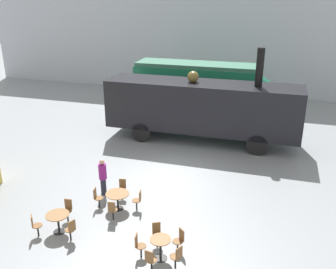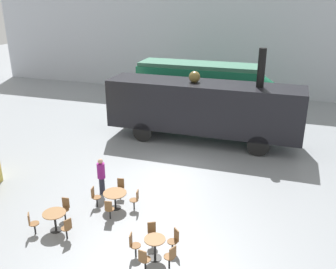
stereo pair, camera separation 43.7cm
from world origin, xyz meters
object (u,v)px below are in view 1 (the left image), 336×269
Objects in this scene: streamlined_locomotive at (206,86)px; cafe_table_far at (58,218)px; visitor_person at (103,176)px; cafe_table_mid at (160,244)px; cafe_chair_0 at (122,187)px; steam_locomotive at (202,106)px; cafe_table_near at (117,196)px.

cafe_table_far is at bearing -100.10° from streamlined_locomotive.
streamlined_locomotive is at bearing 79.14° from visitor_person.
streamlined_locomotive is 6.03× the size of visitor_person.
streamlined_locomotive reaches higher than cafe_table_far.
cafe_chair_0 is (-2.72, 3.22, -0.05)m from cafe_table_mid.
visitor_person is at bearing -104.80° from cafe_chair_0.
cafe_table_far is 0.98× the size of cafe_chair_0.
cafe_table_mid reaches higher than cafe_table_far.
cafe_table_mid is 0.89× the size of cafe_chair_0.
cafe_table_mid is (0.87, -10.55, -1.57)m from steam_locomotive.
streamlined_locomotive reaches higher than cafe_table_near.
streamlined_locomotive is 4.19m from steam_locomotive.
streamlined_locomotive is 14.87m from cafe_table_mid.
cafe_table_mid is 4.02m from cafe_table_far.
steam_locomotive is at bearing 72.93° from cafe_table_far.
cafe_chair_0 reaches higher than cafe_table_far.
cafe_table_far is at bearing -34.08° from cafe_chair_0.
cafe_table_mid is at bearing -42.82° from cafe_table_near.
cafe_chair_0 is at bearing -96.32° from streamlined_locomotive.
streamlined_locomotive reaches higher than cafe_chair_0.
cafe_table_far is at bearing -97.14° from visitor_person.
cafe_table_near is 1.43m from visitor_person.
cafe_table_near is (-1.71, -8.16, -1.55)m from steam_locomotive.
cafe_table_far reaches higher than cafe_table_near.
cafe_table_near is 3.51m from cafe_table_mid.
cafe_chair_0 reaches higher than cafe_table_near.
cafe_chair_0 is 0.53× the size of visitor_person.
cafe_table_mid is at bearing -4.61° from cafe_table_far.
steam_locomotive is 12.94× the size of cafe_table_far.
visitor_person is (-0.92, 0.08, 0.39)m from cafe_chair_0.
streamlined_locomotive is at bearing 84.79° from cafe_table_near.
streamlined_locomotive is 10.52× the size of cafe_table_near.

